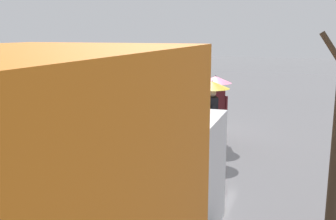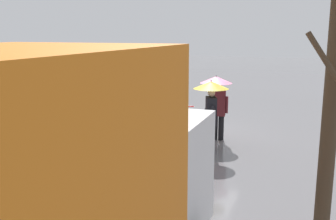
{
  "view_description": "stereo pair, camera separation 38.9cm",
  "coord_description": "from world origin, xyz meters",
  "px_view_note": "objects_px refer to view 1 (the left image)",
  "views": [
    {
      "loc": [
        -3.21,
        12.9,
        3.5
      ],
      "look_at": [
        0.73,
        1.3,
        1.05
      ],
      "focal_mm": 41.5,
      "sensor_mm": 36.0,
      "label": 1
    },
    {
      "loc": [
        -3.58,
        12.77,
        3.5
      ],
      "look_at": [
        0.73,
        1.3,
        1.05
      ],
      "focal_mm": 41.5,
      "sensor_mm": 36.0,
      "label": 2
    }
  ],
  "objects_px": {
    "shopping_cart_vendor": "(186,121)",
    "pedestrian_white_side": "(217,92)",
    "pedestrian_pink_side": "(212,99)",
    "cargo_van_parked_right": "(109,98)",
    "hand_dolly_boxes": "(158,123)",
    "pedestrian_black_side": "(146,94)"
  },
  "relations": [
    {
      "from": "hand_dolly_boxes",
      "to": "pedestrian_black_side",
      "type": "bearing_deg",
      "value": 72.16
    },
    {
      "from": "pedestrian_white_side",
      "to": "hand_dolly_boxes",
      "type": "bearing_deg",
      "value": 16.56
    },
    {
      "from": "shopping_cart_vendor",
      "to": "pedestrian_black_side",
      "type": "height_order",
      "value": "pedestrian_black_side"
    },
    {
      "from": "cargo_van_parked_right",
      "to": "pedestrian_pink_side",
      "type": "bearing_deg",
      "value": 161.58
    },
    {
      "from": "pedestrian_white_side",
      "to": "pedestrian_pink_side",
      "type": "bearing_deg",
      "value": 95.86
    },
    {
      "from": "pedestrian_black_side",
      "to": "shopping_cart_vendor",
      "type": "bearing_deg",
      "value": -136.25
    },
    {
      "from": "shopping_cart_vendor",
      "to": "hand_dolly_boxes",
      "type": "distance_m",
      "value": 0.95
    },
    {
      "from": "cargo_van_parked_right",
      "to": "hand_dolly_boxes",
      "type": "bearing_deg",
      "value": 164.87
    },
    {
      "from": "shopping_cart_vendor",
      "to": "pedestrian_black_side",
      "type": "relative_size",
      "value": 0.49
    },
    {
      "from": "shopping_cart_vendor",
      "to": "pedestrian_white_side",
      "type": "relative_size",
      "value": 0.49
    },
    {
      "from": "cargo_van_parked_right",
      "to": "pedestrian_white_side",
      "type": "height_order",
      "value": "cargo_van_parked_right"
    },
    {
      "from": "pedestrian_pink_side",
      "to": "pedestrian_black_side",
      "type": "xyz_separation_m",
      "value": [
        2.18,
        -0.21,
        0.0
      ]
    },
    {
      "from": "cargo_van_parked_right",
      "to": "pedestrian_white_side",
      "type": "xyz_separation_m",
      "value": [
        -3.94,
        0.01,
        0.41
      ]
    },
    {
      "from": "cargo_van_parked_right",
      "to": "pedestrian_black_side",
      "type": "relative_size",
      "value": 2.53
    },
    {
      "from": "pedestrian_pink_side",
      "to": "pedestrian_black_side",
      "type": "bearing_deg",
      "value": -5.5
    },
    {
      "from": "pedestrian_pink_side",
      "to": "pedestrian_white_side",
      "type": "height_order",
      "value": "same"
    },
    {
      "from": "cargo_van_parked_right",
      "to": "pedestrian_black_side",
      "type": "height_order",
      "value": "cargo_van_parked_right"
    },
    {
      "from": "pedestrian_black_side",
      "to": "pedestrian_white_side",
      "type": "bearing_deg",
      "value": -150.92
    },
    {
      "from": "cargo_van_parked_right",
      "to": "pedestrian_white_side",
      "type": "relative_size",
      "value": 2.53
    },
    {
      "from": "cargo_van_parked_right",
      "to": "pedestrian_black_side",
      "type": "xyz_separation_m",
      "value": [
        -1.89,
        1.15,
        0.41
      ]
    },
    {
      "from": "cargo_van_parked_right",
      "to": "hand_dolly_boxes",
      "type": "xyz_separation_m",
      "value": [
        -2.08,
        0.56,
        -0.63
      ]
    },
    {
      "from": "hand_dolly_boxes",
      "to": "pedestrian_pink_side",
      "type": "distance_m",
      "value": 2.38
    }
  ]
}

